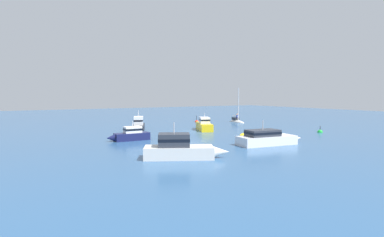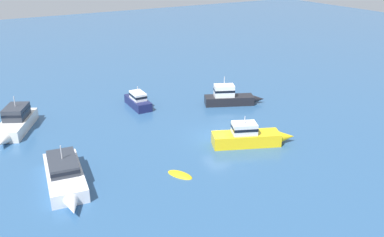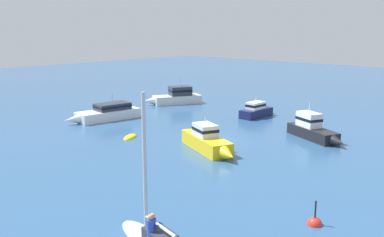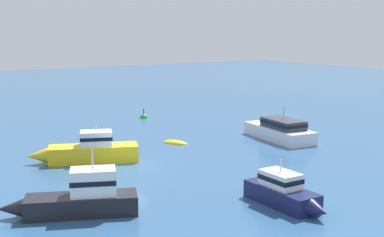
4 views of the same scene
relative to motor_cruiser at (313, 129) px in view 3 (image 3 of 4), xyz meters
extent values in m
plane|color=#2D5684|center=(-6.45, 5.65, -0.81)|extent=(160.00, 160.00, 0.00)
cube|color=black|center=(0.04, 0.09, -0.35)|extent=(3.59, 5.42, 0.94)
cone|color=black|center=(-1.25, -2.84, -0.35)|extent=(1.38, 1.57, 0.94)
cube|color=white|center=(0.27, 0.61, 0.75)|extent=(2.03, 2.43, 1.26)
cube|color=black|center=(0.27, 0.61, 0.82)|extent=(2.08, 2.49, 0.24)
cylinder|color=silver|center=(0.27, 0.61, 1.84)|extent=(0.08, 0.08, 0.92)
cube|color=silver|center=(4.25, 21.02, -0.29)|extent=(6.30, 4.68, 1.05)
cone|color=silver|center=(0.98, 22.68, -0.29)|extent=(1.80, 1.61, 1.05)
cube|color=#2D333D|center=(4.62, 20.83, 0.79)|extent=(3.17, 2.79, 1.12)
cube|color=black|center=(4.62, 20.83, 0.85)|extent=(3.23, 2.85, 0.24)
cylinder|color=silver|center=(4.62, 20.83, 1.84)|extent=(0.08, 0.08, 0.97)
cube|color=#2D333D|center=(-22.00, -4.35, -0.16)|extent=(1.22, 1.76, 0.49)
cylinder|color=silver|center=(-21.76, -3.20, 2.79)|extent=(0.18, 0.18, 6.38)
cylinder|color=silver|center=(-22.00, -4.38, 0.34)|extent=(0.62, 2.40, 0.15)
cylinder|color=blue|center=(-21.98, -3.88, 0.06)|extent=(0.32, 0.32, 0.92)
sphere|color=tan|center=(-21.98, -3.88, 0.64)|extent=(0.24, 0.24, 0.24)
cylinder|color=blue|center=(-22.27, -4.08, 0.11)|extent=(0.32, 0.32, 1.02)
sphere|color=tan|center=(-22.27, -4.08, 0.74)|extent=(0.24, 0.24, 0.24)
cube|color=white|center=(-7.42, 19.52, -0.32)|extent=(6.80, 3.30, 0.98)
cone|color=white|center=(-11.42, 20.05, -0.32)|extent=(1.75, 1.19, 0.98)
cube|color=#2D333D|center=(-6.90, 19.45, 0.52)|extent=(3.76, 2.41, 0.70)
cube|color=black|center=(-6.90, 19.45, 0.55)|extent=(3.80, 2.46, 0.24)
cylinder|color=silver|center=(-6.90, 19.45, 1.38)|extent=(0.08, 0.08, 1.03)
ellipsoid|color=yellow|center=(-10.63, 11.88, -0.81)|extent=(2.27, 1.75, 0.49)
cube|color=yellow|center=(-8.90, 4.51, -0.27)|extent=(3.82, 5.98, 1.09)
cone|color=yellow|center=(-10.26, 1.24, -0.27)|extent=(1.56, 1.74, 1.09)
cube|color=silver|center=(-8.83, 4.69, 0.75)|extent=(2.07, 2.41, 0.95)
cube|color=black|center=(-8.83, 4.69, 0.79)|extent=(2.13, 2.46, 0.24)
cylinder|color=silver|center=(-8.83, 4.69, 1.53)|extent=(0.08, 0.08, 0.61)
cube|color=#191E4C|center=(4.22, 8.91, -0.37)|extent=(4.16, 1.62, 0.90)
cone|color=#191E4C|center=(6.75, 8.86, -0.37)|extent=(1.05, 0.92, 0.90)
cube|color=white|center=(4.11, 8.91, 0.47)|extent=(2.03, 1.27, 0.76)
cube|color=black|center=(4.11, 8.91, 0.50)|extent=(2.07, 1.31, 0.24)
cylinder|color=silver|center=(4.11, 8.91, 1.16)|extent=(0.08, 0.08, 0.63)
sphere|color=red|center=(-15.13, -8.05, -0.81)|extent=(0.74, 0.74, 0.74)
cylinder|color=black|center=(-15.13, -8.05, -0.01)|extent=(0.08, 0.08, 0.87)
camera|label=1|loc=(16.56, 44.32, 4.73)|focal=28.88mm
camera|label=2|loc=(-34.42, 24.53, 14.88)|focal=38.85mm
camera|label=3|loc=(-33.36, -16.95, 8.64)|focal=39.96mm
camera|label=4|loc=(22.73, -8.70, 7.93)|focal=49.36mm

